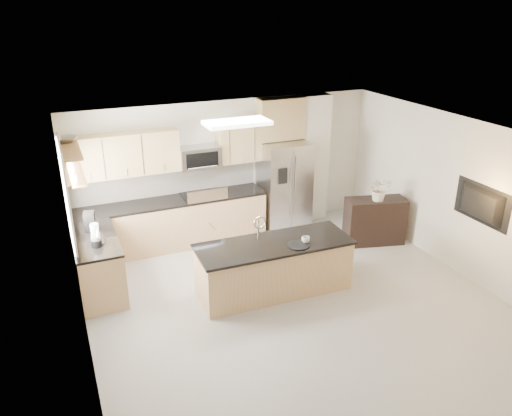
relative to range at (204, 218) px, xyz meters
name	(u,v)px	position (x,y,z in m)	size (l,w,h in m)	color
floor	(303,313)	(0.60, -2.92, -0.47)	(6.50, 6.50, 0.00)	#A2A09B
ceiling	(311,143)	(0.60, -2.92, 2.13)	(6.00, 6.50, 0.02)	white
wall_back	(227,167)	(0.60, 0.33, 0.83)	(6.00, 0.02, 2.60)	beige
wall_front	(494,390)	(0.60, -6.17, 0.83)	(6.00, 0.02, 2.60)	beige
wall_left	(80,278)	(-2.40, -2.92, 0.83)	(0.02, 6.50, 2.60)	beige
wall_right	(472,202)	(3.60, -2.92, 0.83)	(0.02, 6.50, 2.60)	beige
back_counter	(172,223)	(-0.63, 0.01, 0.00)	(3.55, 0.66, 1.44)	tan
left_counter	(98,264)	(-2.07, -1.07, -0.01)	(0.66, 1.50, 0.92)	tan
range	(204,218)	(0.00, 0.00, 0.00)	(0.76, 0.64, 1.14)	black
upper_cabinets	(160,151)	(-0.70, 0.16, 1.35)	(3.50, 0.33, 0.75)	tan
microwave	(199,157)	(0.00, 0.12, 1.16)	(0.76, 0.40, 0.40)	#A7A7A9
refrigerator	(284,186)	(1.66, -0.05, 0.42)	(0.92, 0.78, 1.78)	#A7A7A9
partition_column	(313,159)	(2.42, 0.18, 0.83)	(0.60, 0.30, 2.60)	silver
window	(67,196)	(-2.38, -1.07, 1.18)	(0.04, 1.15, 1.65)	white
shelf_lower	(73,174)	(-2.25, -0.97, 1.48)	(0.30, 1.20, 0.04)	olive
shelf_upper	(69,149)	(-2.25, -0.97, 1.85)	(0.30, 1.20, 0.04)	olive
ceiling_fixture	(237,123)	(0.20, -1.32, 2.09)	(1.00, 0.50, 0.06)	white
island	(274,267)	(0.46, -2.17, -0.05)	(2.45, 0.95, 1.27)	tan
credenza	(375,221)	(2.94, -1.35, -0.03)	(1.10, 0.46, 0.88)	black
cup	(306,240)	(0.91, -2.35, 0.42)	(0.13, 0.13, 0.10)	silver
platter	(298,245)	(0.76, -2.40, 0.38)	(0.34, 0.34, 0.02)	black
blender	(96,237)	(-2.07, -1.38, 0.61)	(0.16, 0.16, 0.37)	black
kettle	(98,235)	(-2.02, -1.23, 0.56)	(0.20, 0.20, 0.26)	#A7A7A9
coffee_maker	(90,222)	(-2.09, -0.76, 0.59)	(0.19, 0.22, 0.31)	black
bowl	(66,139)	(-2.25, -0.62, 1.92)	(0.41, 0.41, 0.10)	#A7A7A9
flower_vase	(380,183)	(2.94, -1.40, 0.75)	(0.62, 0.53, 0.68)	beige
television	(478,205)	(3.51, -3.12, 0.88)	(1.08, 0.14, 0.62)	black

